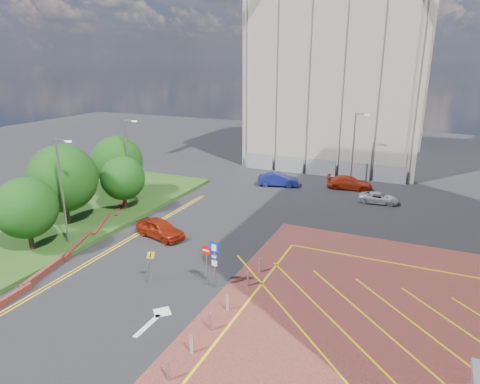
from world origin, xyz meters
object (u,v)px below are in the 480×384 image
Objects in this scene: tree_a at (26,208)px; car_red_left at (160,228)px; tree_c at (123,178)px; lamp_left_far at (127,157)px; lamp_back at (354,146)px; car_red_back at (349,183)px; car_silver_back at (379,198)px; tree_b at (63,178)px; lamp_left_near at (62,188)px; warning_sign at (150,263)px; sign_cluster at (211,259)px; car_blue_back at (278,180)px; tree_d at (117,161)px.

tree_a reaches higher than car_red_left.
lamp_left_far is (-0.92, 2.00, 1.47)m from tree_c.
tree_c is at bearing -134.32° from lamp_back.
car_red_back is (0.16, -2.27, -3.66)m from lamp_back.
car_silver_back is (14.85, 15.83, -0.22)m from car_red_left.
car_red_left is (8.42, 1.24, -3.49)m from tree_b.
lamp_left_far is 24.46m from lamp_back.
tree_c reaches higher than car_silver_back.
tree_b is at bearing 129.31° from car_red_back.
lamp_left_near is at bearing 130.41° from car_silver_back.
car_red_back is (18.24, 25.73, -2.80)m from tree_a.
lamp_back is (18.50, 16.00, -0.30)m from lamp_left_far.
lamp_left_far reaches higher than car_red_back.
tree_c is 0.61× the size of lamp_left_far.
tree_a is 1.12× the size of car_red_back.
lamp_left_near reaches higher than car_red_back.
lamp_back is at bearing 75.02° from warning_sign.
lamp_back reaches higher than car_red_left.
tree_b is 0.84× the size of lamp_back.
car_silver_back is at bearing -58.09° from lamp_back.
lamp_left_near is (1.58, 2.00, 1.16)m from tree_a.
warning_sign is (-7.54, -28.19, -2.93)m from lamp_back.
sign_cluster is (-3.78, -27.02, -2.41)m from lamp_back.
tree_a is 2.40× the size of warning_sign.
tree_b reaches higher than car_red_back.
sign_cluster reaches higher than car_red_left.
tree_b is 1.53× the size of car_red_left.
car_red_back is at bearing 36.34° from lamp_left_far.
sign_cluster is at bearing 17.34° from warning_sign.
tree_c is 14.41m from warning_sign.
car_silver_back is (11.24, 22.26, -0.90)m from warning_sign.
tree_c is 1.28× the size of car_silver_back.
sign_cluster is at bearing 173.46° from car_blue_back.
car_red_left is at bearing 152.21° from car_blue_back.
tree_c reaches higher than car_red_left.
car_blue_back reaches higher than car_silver_back.
warning_sign is 23.90m from car_blue_back.
car_red_back is at bearing 39.56° from car_silver_back.
tree_c is 7.83m from car_red_left.
tree_d is at bearing -143.91° from lamp_back.
tree_c is 24.60m from car_silver_back.
lamp_back reaches higher than sign_cluster.
warning_sign is at bearing -45.33° from tree_d.
tree_b is 0.84× the size of lamp_left_far.
lamp_left_far is at bearing 81.23° from tree_b.
lamp_left_near is 7.86m from car_red_left.
warning_sign reaches higher than car_silver_back.
lamp_back is (17.58, 18.00, 1.17)m from tree_c.
tree_a is 1.10× the size of tree_c.
lamp_left_near is at bearing -44.25° from tree_b.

